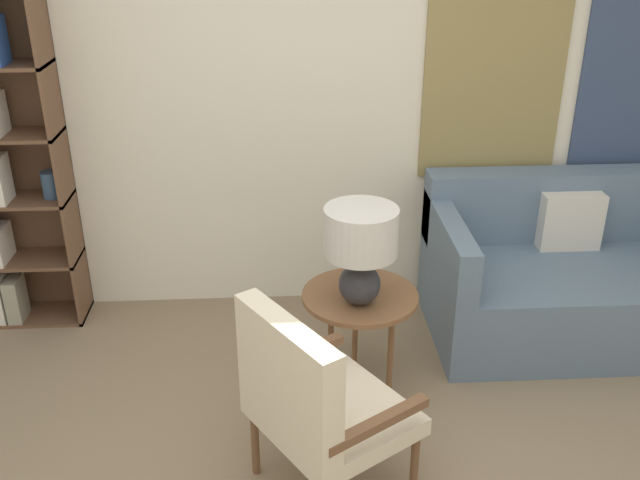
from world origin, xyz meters
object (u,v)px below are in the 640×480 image
armchair (312,397)px  side_table (360,303)px  table_lamp (361,244)px  couch (573,278)px

armchair → side_table: armchair is taller
side_table → table_lamp: table_lamp is taller
couch → table_lamp: 1.57m
armchair → couch: armchair is taller
couch → side_table: bearing=-158.2°
couch → table_lamp: size_ratio=3.37×
armchair → table_lamp: size_ratio=1.85×
couch → side_table: (-1.32, -0.53, 0.18)m
side_table → table_lamp: 0.38m
armchair → side_table: 0.79m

